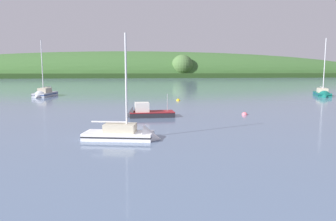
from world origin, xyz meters
TOP-DOWN VIEW (x-y plane):
  - far_shoreline_hill at (-9.64, 246.44)m, footprint 512.82×102.15m
  - sailboat_near_mooring at (-5.95, 21.99)m, footprint 6.78×3.21m
  - sailboat_midwater_white at (-27.06, 65.54)m, footprint 3.24×9.17m
  - sailboat_far_left at (33.47, 63.16)m, footprint 5.55×9.30m
  - fishing_boat_moored at (-4.65, 34.82)m, footprint 6.12×3.08m
  - mooring_buoy_midchannel at (1.15, 55.17)m, footprint 0.70×0.70m
  - mooring_buoy_far_upstream at (8.11, 35.78)m, footprint 0.74×0.74m

SIDE VIEW (x-z plane):
  - mooring_buoy_far_upstream at x=8.11m, z-range -0.41..0.41m
  - mooring_buoy_midchannel at x=1.15m, z-range -0.39..0.39m
  - far_shoreline_hill at x=-9.64m, z-range -19.28..19.61m
  - sailboat_near_mooring at x=-5.95m, z-range -4.69..5.16m
  - sailboat_far_left at x=33.47m, z-range -6.60..7.11m
  - sailboat_midwater_white at x=-27.06m, z-range -6.22..6.86m
  - fishing_boat_moored at x=-4.65m, z-range -1.50..2.25m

